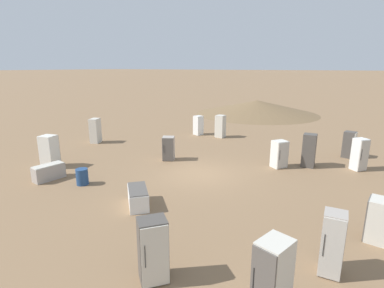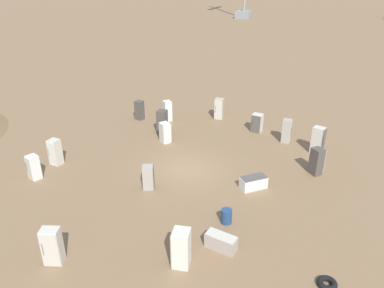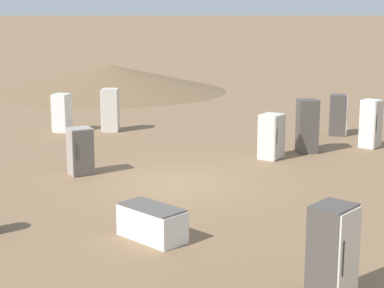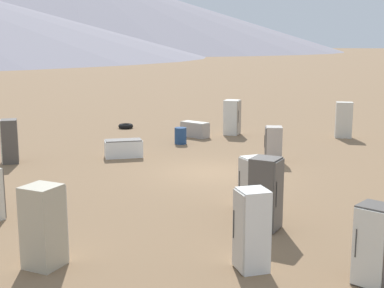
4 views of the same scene
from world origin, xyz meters
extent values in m
plane|color=#846647|center=(0.00, 0.00, 0.00)|extent=(1000.00, 1000.00, 0.00)
cube|color=gray|center=(-73.25, -18.08, 0.86)|extent=(3.45, 3.45, 1.73)
cube|color=white|center=(0.35, 4.44, 0.35)|extent=(1.60, 1.59, 0.69)
cube|color=#56514C|center=(0.35, 4.44, 0.71)|extent=(1.53, 1.53, 0.04)
cube|color=white|center=(4.64, -8.03, 0.77)|extent=(0.76, 0.78, 1.54)
cube|color=beige|center=(4.94, -8.13, 0.77)|extent=(0.22, 0.58, 1.48)
cylinder|color=#2D2D2D|center=(4.90, -8.34, 0.85)|extent=(0.02, 0.02, 0.54)
cube|color=beige|center=(2.68, -8.10, 0.87)|extent=(0.66, 0.66, 1.74)
cube|color=silver|center=(3.02, -8.11, 0.87)|extent=(0.07, 0.61, 1.68)
cylinder|color=#2D2D2D|center=(3.04, -8.34, 0.96)|extent=(0.02, 0.02, 0.61)
cube|color=#4C4742|center=(-4.57, -4.10, 0.92)|extent=(0.71, 0.70, 1.84)
cube|color=#56514C|center=(-4.54, -4.45, 0.92)|extent=(0.65, 0.08, 1.77)
cylinder|color=#2D2D2D|center=(-4.78, -4.50, 1.01)|extent=(0.02, 0.02, 0.65)
cube|color=#B2A88E|center=(-9.14, -1.13, 0.88)|extent=(0.78, 0.76, 1.76)
cube|color=beige|center=(-8.77, -1.09, 0.88)|extent=(0.11, 0.66, 1.69)
cylinder|color=#2D2D2D|center=(-8.71, -1.33, 0.97)|extent=(0.02, 0.02, 0.61)
cube|color=silver|center=(7.65, 3.24, 0.89)|extent=(0.92, 0.87, 1.78)
cube|color=gray|center=(7.73, 2.87, 0.89)|extent=(0.73, 0.21, 1.71)
cylinder|color=#2D2D2D|center=(7.48, 2.78, 0.98)|extent=(0.02, 0.02, 0.62)
cube|color=#4C4742|center=(-6.34, -7.20, 0.80)|extent=(0.70, 0.72, 1.60)
cube|color=silver|center=(-6.66, -7.15, 0.80)|extent=(0.14, 0.61, 1.54)
cylinder|color=#2D2D2D|center=(-6.65, -6.92, 0.88)|extent=(0.02, 0.02, 0.56)
cube|color=beige|center=(-5.80, 7.24, 0.96)|extent=(0.77, 0.88, 1.92)
cube|color=#56514C|center=(-5.69, 7.62, 0.96)|extent=(0.55, 0.19, 1.84)
cylinder|color=#2D2D2D|center=(-5.48, 7.59, 1.06)|extent=(0.02, 0.02, 0.67)
cube|color=beige|center=(9.76, -1.91, 0.89)|extent=(0.81, 0.94, 1.78)
cube|color=beige|center=(10.03, -1.80, 0.89)|extent=(0.31, 0.72, 1.71)
cylinder|color=#2D2D2D|center=(10.16, -2.05, 0.98)|extent=(0.02, 0.02, 0.62)
cube|color=#A89E93|center=(-6.72, 4.93, 0.89)|extent=(0.60, 0.62, 1.77)
cube|color=#BCB7AD|center=(-6.74, 5.24, 0.89)|extent=(0.54, 0.08, 1.70)
cylinder|color=#2D2D2D|center=(-6.55, 5.29, 0.97)|extent=(0.02, 0.02, 0.62)
cube|color=white|center=(-6.98, -4.91, 0.86)|extent=(0.84, 0.84, 1.72)
cube|color=#BCB7AD|center=(-7.21, -4.71, 0.86)|extent=(0.42, 0.47, 1.65)
cylinder|color=#2D2D2D|center=(-7.09, -4.53, 0.95)|extent=(0.02, 0.02, 0.60)
cube|color=beige|center=(-7.84, 2.48, 0.70)|extent=(0.74, 0.84, 1.41)
cube|color=#56514C|center=(-7.49, 2.45, 0.70)|extent=(0.12, 0.74, 1.35)
cylinder|color=#2D2D2D|center=(-7.49, 2.17, 0.77)|extent=(0.02, 0.02, 0.49)
cube|color=#A89E93|center=(6.01, 4.46, 0.36)|extent=(0.78, 1.51, 0.72)
cube|color=beige|center=(6.01, 4.46, 0.74)|extent=(0.75, 1.45, 0.04)
cube|color=#A89E93|center=(2.80, -1.18, 0.71)|extent=(0.88, 0.85, 1.41)
cube|color=#56514C|center=(2.65, -0.89, 0.71)|extent=(0.60, 0.33, 1.36)
cylinder|color=#2D2D2D|center=(2.84, -0.75, 0.78)|extent=(0.02, 0.02, 0.49)
cube|color=silver|center=(-3.19, -3.17, 0.75)|extent=(0.92, 0.96, 1.50)
cube|color=#BCB7AD|center=(-3.46, -2.99, 0.75)|extent=(0.44, 0.60, 1.44)
cylinder|color=#2D2D2D|center=(-3.34, -2.76, 0.82)|extent=(0.02, 0.02, 0.52)
cube|color=#4C4742|center=(-2.82, 7.54, 0.86)|extent=(0.92, 0.93, 1.72)
cube|color=beige|center=(-3.06, 7.75, 0.86)|extent=(0.49, 0.54, 1.65)
cylinder|color=#2D2D2D|center=(-2.91, 7.95, 0.95)|extent=(0.02, 0.02, 0.60)
torus|color=black|center=(6.36, 9.17, 0.12)|extent=(0.81, 0.81, 0.24)
cylinder|color=navy|center=(4.08, 4.06, 0.38)|extent=(0.55, 0.55, 0.77)
camera|label=1|loc=(-7.09, 12.79, 5.39)|focal=28.00mm
camera|label=2|loc=(18.86, 8.65, 11.82)|focal=35.00mm
camera|label=3|loc=(-0.40, 17.62, 4.87)|focal=60.00mm
camera|label=4|loc=(-16.50, -9.37, 4.63)|focal=50.00mm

